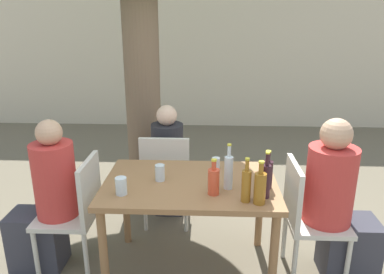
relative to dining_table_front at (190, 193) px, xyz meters
name	(u,v)px	position (x,y,z in m)	size (l,w,h in m)	color
ground_plane	(190,269)	(0.00, 0.00, -0.67)	(30.00, 30.00, 0.00)	#706651
cafe_building_wall	(202,47)	(0.00, 4.11, 0.73)	(10.00, 0.08, 2.80)	beige
dining_table_front	(190,193)	(0.00, 0.00, 0.00)	(1.28, 0.84, 0.76)	#996B42
patio_chair_0	(77,208)	(-0.87, 0.00, -0.14)	(0.44, 0.44, 0.92)	beige
patio_chair_1	(306,213)	(0.87, 0.00, -0.14)	(0.44, 0.44, 0.92)	beige
patio_chair_2	(166,175)	(-0.26, 0.65, -0.14)	(0.44, 0.44, 0.92)	beige
person_seated_0	(46,205)	(-1.11, 0.00, -0.13)	(0.56, 0.32, 1.23)	#383842
person_seated_1	(338,208)	(1.10, 0.00, -0.10)	(0.58, 0.35, 1.26)	#383842
person_seated_2	(169,167)	(-0.26, 0.90, -0.17)	(0.30, 0.55, 1.15)	#383842
water_bottle_0	(229,171)	(0.27, -0.09, 0.22)	(0.06, 0.06, 0.33)	silver
amber_bottle_1	(246,185)	(0.38, -0.28, 0.21)	(0.06, 0.06, 0.31)	#9E661E
amber_bottle_2	(260,187)	(0.47, -0.31, 0.21)	(0.08, 0.08, 0.30)	#9E661E
wine_bottle_3	(266,180)	(0.52, -0.22, 0.22)	(0.06, 0.06, 0.33)	#331923
soda_bottle_4	(214,181)	(0.17, -0.19, 0.19)	(0.08, 0.08, 0.26)	#DB4C2D
wine_bottle_5	(267,173)	(0.55, -0.06, 0.20)	(0.08, 0.08, 0.28)	#331923
drinking_glass_0	(160,173)	(-0.23, 0.02, 0.16)	(0.07, 0.07, 0.12)	silver
drinking_glass_1	(216,164)	(0.19, 0.24, 0.14)	(0.06, 0.06, 0.10)	white
drinking_glass_2	(121,186)	(-0.46, -0.22, 0.16)	(0.08, 0.08, 0.12)	silver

